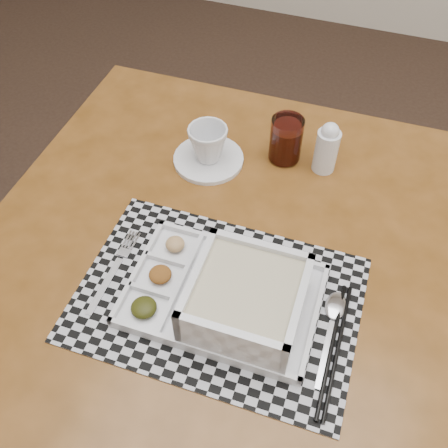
% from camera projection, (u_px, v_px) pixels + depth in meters
% --- Properties ---
extents(dining_table, '(0.96, 0.96, 0.71)m').
position_uv_depth(dining_table, '(232.00, 272.00, 0.97)').
color(dining_table, '#502E0E').
rests_on(dining_table, ground).
extents(placemat, '(0.48, 0.34, 0.00)m').
position_uv_depth(placemat, '(218.00, 299.00, 0.85)').
color(placemat, '#A9A9B1').
rests_on(placemat, dining_table).
extents(serving_tray, '(0.32, 0.23, 0.10)m').
position_uv_depth(serving_tray, '(238.00, 299.00, 0.80)').
color(serving_tray, silver).
rests_on(serving_tray, placemat).
extents(fork, '(0.02, 0.19, 0.00)m').
position_uv_depth(fork, '(115.00, 269.00, 0.88)').
color(fork, silver).
rests_on(fork, placemat).
extents(spoon, '(0.04, 0.18, 0.01)m').
position_uv_depth(spoon, '(334.00, 313.00, 0.83)').
color(spoon, silver).
rests_on(spoon, placemat).
extents(chopsticks, '(0.02, 0.24, 0.01)m').
position_uv_depth(chopsticks, '(335.00, 349.00, 0.78)').
color(chopsticks, black).
rests_on(chopsticks, placemat).
extents(saucer, '(0.15, 0.15, 0.01)m').
position_uv_depth(saucer, '(208.00, 159.00, 1.06)').
color(saucer, silver).
rests_on(saucer, dining_table).
extents(cup, '(0.11, 0.11, 0.08)m').
position_uv_depth(cup, '(208.00, 144.00, 1.03)').
color(cup, silver).
rests_on(cup, saucer).
extents(juice_glass, '(0.07, 0.07, 0.10)m').
position_uv_depth(juice_glass, '(286.00, 141.00, 1.04)').
color(juice_glass, white).
rests_on(juice_glass, dining_table).
extents(creamer_bottle, '(0.05, 0.05, 0.12)m').
position_uv_depth(creamer_bottle, '(327.00, 148.00, 1.01)').
color(creamer_bottle, silver).
rests_on(creamer_bottle, dining_table).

